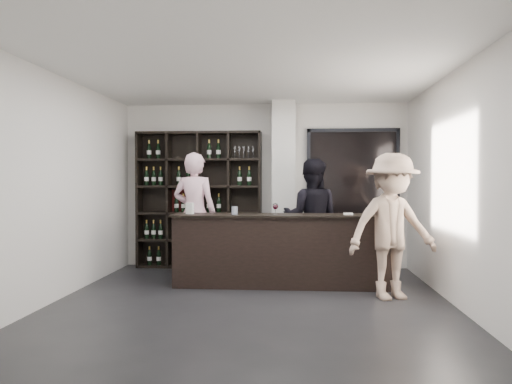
# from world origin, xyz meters

# --- Properties ---
(floor) EXTENTS (5.00, 5.50, 0.01)m
(floor) POSITION_xyz_m (0.00, 0.00, -0.01)
(floor) COLOR black
(floor) RESTS_ON ground
(wine_shelf) EXTENTS (2.20, 0.35, 2.40)m
(wine_shelf) POSITION_xyz_m (-1.15, 2.57, 1.20)
(wine_shelf) COLOR black
(wine_shelf) RESTS_ON floor
(structural_column) EXTENTS (0.40, 0.40, 2.90)m
(structural_column) POSITION_xyz_m (0.35, 2.47, 1.45)
(structural_column) COLOR silver
(structural_column) RESTS_ON floor
(glass_panel) EXTENTS (1.60, 0.08, 2.10)m
(glass_panel) POSITION_xyz_m (1.55, 2.69, 1.40)
(glass_panel) COLOR black
(glass_panel) RESTS_ON floor
(tasting_counter) EXTENTS (3.19, 0.66, 1.05)m
(tasting_counter) POSITION_xyz_m (0.35, 1.10, 0.53)
(tasting_counter) COLOR black
(tasting_counter) RESTS_ON floor
(taster_pink) EXTENTS (0.79, 0.58, 2.00)m
(taster_pink) POSITION_xyz_m (-1.10, 1.92, 1.00)
(taster_pink) COLOR #ECB6C6
(taster_pink) RESTS_ON floor
(taster_black) EXTENTS (0.98, 0.80, 1.89)m
(taster_black) POSITION_xyz_m (0.80, 1.90, 0.94)
(taster_black) COLOR black
(taster_black) RESTS_ON floor
(customer) EXTENTS (1.38, 1.05, 1.89)m
(customer) POSITION_xyz_m (1.80, 0.43, 0.95)
(customer) COLOR tan
(customer) RESTS_ON floor
(wine_glass) EXTENTS (0.09, 0.09, 0.19)m
(wine_glass) POSITION_xyz_m (0.26, 1.01, 1.14)
(wine_glass) COLOR white
(wine_glass) RESTS_ON tasting_counter
(spit_cup) EXTENTS (0.11, 0.11, 0.12)m
(spit_cup) POSITION_xyz_m (-0.33, 1.03, 1.11)
(spit_cup) COLOR silver
(spit_cup) RESTS_ON tasting_counter
(napkin_stack) EXTENTS (0.15, 0.15, 0.02)m
(napkin_stack) POSITION_xyz_m (1.31, 1.11, 1.06)
(napkin_stack) COLOR white
(napkin_stack) RESTS_ON tasting_counter
(card_stand) EXTENTS (0.12, 0.09, 0.17)m
(card_stand) POSITION_xyz_m (-1.00, 1.10, 1.13)
(card_stand) COLOR white
(card_stand) RESTS_ON tasting_counter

